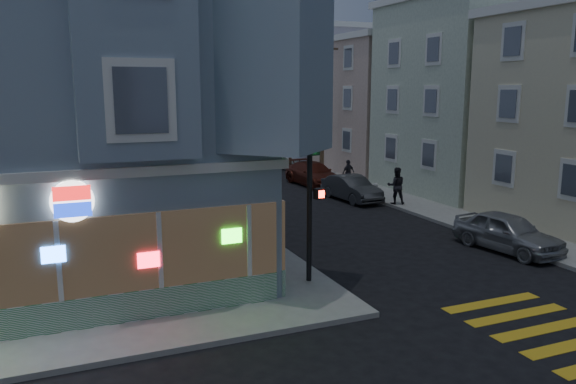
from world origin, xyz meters
TOP-DOWN VIEW (x-y plane):
  - ground at (0.00, 0.00)m, footprint 120.00×120.00m
  - sidewalk_ne at (23.00, 23.00)m, footprint 24.00×42.00m
  - corner_building at (-6.00, 10.98)m, footprint 14.60×14.60m
  - row_house_b at (19.50, 16.00)m, footprint 12.00×8.60m
  - row_house_c at (19.50, 25.00)m, footprint 12.00×8.60m
  - row_house_d at (19.50, 34.00)m, footprint 12.00×8.60m
  - utility_pole at (12.00, 24.00)m, footprint 2.20×0.30m
  - street_tree_near at (12.20, 30.00)m, footprint 3.00×3.00m
  - street_tree_far at (12.20, 38.00)m, footprint 3.00×3.00m
  - pedestrian_a at (11.30, 13.87)m, footprint 1.12×1.01m
  - pedestrian_b at (11.68, 19.65)m, footprint 0.99×0.61m
  - parked_car_a at (10.70, 5.50)m, footprint 2.22×4.45m
  - parked_car_b at (9.94, 16.10)m, footprint 1.78×4.26m
  - parked_car_c at (10.10, 21.30)m, footprint 2.35×5.10m
  - parked_car_d at (10.27, 30.14)m, footprint 2.22×4.74m
  - traffic_signal at (2.32, 4.87)m, footprint 0.61×0.56m
  - fire_hydrant at (11.30, 15.85)m, footprint 0.45×0.26m

SIDE VIEW (x-z plane):
  - ground at x=0.00m, z-range 0.00..0.00m
  - sidewalk_ne at x=23.00m, z-range 0.00..0.15m
  - fire_hydrant at x=11.30m, z-range 0.17..0.96m
  - parked_car_d at x=10.27m, z-range 0.00..1.31m
  - parked_car_b at x=9.94m, z-range 0.00..1.37m
  - parked_car_c at x=10.10m, z-range 0.00..1.44m
  - parked_car_a at x=10.70m, z-range 0.00..1.46m
  - pedestrian_b at x=11.68m, z-range 0.15..1.73m
  - pedestrian_a at x=11.30m, z-range 0.15..2.04m
  - traffic_signal at x=2.32m, z-range 1.03..6.05m
  - street_tree_near at x=12.20m, z-range 1.29..6.59m
  - street_tree_far at x=12.20m, z-range 1.29..6.59m
  - row_house_c at x=19.50m, z-range 0.15..9.15m
  - utility_pole at x=12.00m, z-range 0.30..9.30m
  - row_house_b at x=19.50m, z-range 0.15..10.65m
  - row_house_d at x=19.50m, z-range 0.15..10.65m
  - corner_building at x=-6.00m, z-range 0.12..11.52m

